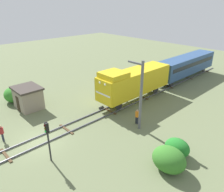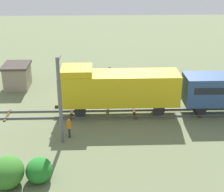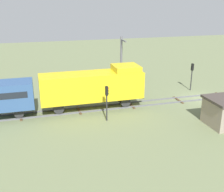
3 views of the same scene
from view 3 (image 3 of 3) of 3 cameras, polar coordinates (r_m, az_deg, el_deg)
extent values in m
plane|color=#66704C|center=(36.45, 17.49, -0.40)|extent=(109.18, 109.18, 0.00)
cube|color=#595960|center=(35.86, 18.12, -0.65)|extent=(0.10, 72.79, 0.16)
cube|color=#595960|center=(36.99, 16.91, 0.07)|extent=(0.10, 72.79, 0.16)
cube|color=#4C3823|center=(38.14, 21.33, 0.09)|extent=(2.40, 0.24, 0.09)
cube|color=#4C3823|center=(34.91, 13.31, -0.80)|extent=(2.40, 0.24, 0.09)
cube|color=#4C3823|center=(32.51, 3.88, -1.81)|extent=(2.40, 0.24, 0.09)
cube|color=#4C3823|center=(31.11, -6.72, -2.89)|extent=(2.40, 0.24, 0.09)
cube|color=#4C3823|center=(30.87, -17.92, -3.92)|extent=(2.40, 0.24, 0.09)
cube|color=gold|center=(30.46, -4.19, 2.03)|extent=(2.90, 11.00, 2.90)
cube|color=gold|center=(30.98, 2.85, 5.71)|extent=(2.75, 2.80, 0.60)
cube|color=gold|center=(31.98, 5.60, 2.83)|extent=(2.84, 0.10, 2.84)
cube|color=white|center=(32.05, 5.66, 2.49)|extent=(2.46, 0.06, 0.20)
sphere|color=white|center=(31.30, 6.05, 4.54)|extent=(0.28, 0.28, 0.28)
sphere|color=white|center=(32.11, 5.46, 4.93)|extent=(0.28, 0.28, 0.28)
cylinder|color=#262628|center=(32.65, 5.99, -0.25)|extent=(0.36, 0.50, 0.36)
cylinder|color=#262628|center=(31.36, 2.80, -1.29)|extent=(0.18, 1.10, 1.10)
cylinder|color=#262628|center=(32.64, 2.01, -0.44)|extent=(0.18, 1.10, 1.10)
cylinder|color=#262628|center=(29.97, -10.76, -2.61)|extent=(0.18, 1.10, 1.10)
cylinder|color=#262628|center=(31.31, -11.01, -1.67)|extent=(0.18, 1.10, 1.10)
cylinder|color=#262628|center=(29.99, -18.38, -3.42)|extent=(0.16, 0.96, 0.96)
cylinder|color=#262628|center=(31.33, -18.30, -2.44)|extent=(0.16, 0.96, 0.96)
cylinder|color=#262628|center=(38.75, 15.85, 3.72)|extent=(0.14, 0.14, 3.63)
cube|color=black|center=(38.43, 16.03, 5.68)|extent=(0.32, 0.24, 0.90)
sphere|color=#390606|center=(38.44, 16.25, 6.08)|extent=(0.16, 0.16, 0.16)
sphere|color=#3C3306|center=(38.50, 16.21, 5.68)|extent=(0.16, 0.16, 0.16)
sphere|color=green|center=(38.57, 16.17, 5.27)|extent=(0.16, 0.16, 0.16)
cylinder|color=#262628|center=(27.79, -1.08, -1.61)|extent=(0.14, 0.14, 3.60)
cube|color=black|center=(27.34, -1.10, 1.04)|extent=(0.32, 0.24, 0.90)
sphere|color=red|center=(27.29, -0.82, 1.61)|extent=(0.16, 0.16, 0.16)
sphere|color=#3C3306|center=(27.38, -0.82, 1.05)|extent=(0.16, 0.16, 0.16)
sphere|color=black|center=(27.47, -0.82, 0.49)|extent=(0.16, 0.16, 0.16)
cylinder|color=#262B38|center=(35.99, 1.47, 0.98)|extent=(0.15, 0.15, 0.85)
cylinder|color=#262B38|center=(36.17, 1.38, 1.07)|extent=(0.15, 0.15, 0.85)
cylinder|color=orange|center=(35.86, 1.43, 2.14)|extent=(0.38, 0.38, 0.62)
sphere|color=tan|center=(35.74, 1.44, 2.79)|extent=(0.23, 0.23, 0.23)
cylinder|color=#595960|center=(36.11, 1.87, 6.30)|extent=(0.28, 0.28, 7.24)
cube|color=#595960|center=(34.69, 2.39, 11.16)|extent=(1.80, 0.16, 0.16)
cube|color=gray|center=(28.96, 21.51, -3.30)|extent=(3.20, 2.60, 2.50)
cube|color=#3F3833|center=(28.50, 21.84, -0.76)|extent=(3.50, 2.90, 0.24)
ellipsoid|color=#347426|center=(42.76, 3.55, 4.70)|extent=(2.74, 2.24, 1.99)
ellipsoid|color=#217526|center=(41.77, 1.14, 4.09)|extent=(2.18, 1.79, 1.59)
camera|label=1|loc=(52.83, 14.89, 19.26)|focal=35.00mm
camera|label=2|loc=(58.69, -9.06, 21.73)|focal=55.00mm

